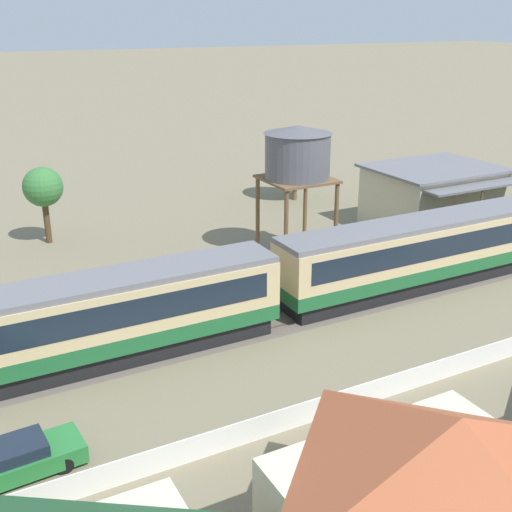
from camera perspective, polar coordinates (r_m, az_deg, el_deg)
The scene contains 9 objects.
passenger_train at distance 34.05m, azimuth 2.08°, elevation -2.09°, with size 79.64×3.05×4.26m.
railway_track at distance 34.44m, azimuth 0.07°, elevation -6.12°, with size 151.77×3.60×0.04m.
station_building at distance 51.55m, azimuth 15.39°, elevation 5.13°, with size 9.54×8.82×4.74m.
water_tower at distance 42.03m, azimuth 3.71°, elevation 8.98°, with size 4.45×4.45×8.94m.
cottage_terracotta_roof_2 at distance 19.10m, azimuth 16.90°, elevation -20.78°, with size 8.38×8.61×6.02m.
picket_fence_front at distance 24.31m, azimuth -9.49°, elevation -17.70°, with size 48.63×0.06×1.05m, color white.
parked_car_green at distance 25.48m, azimuth -20.48°, elevation -16.59°, with size 4.70×2.12×1.31m.
yard_tree_0 at distance 56.95m, azimuth 3.53°, elevation 9.12°, with size 4.41×4.41×6.43m.
yard_tree_1 at distance 47.96m, azimuth -18.41°, elevation 5.77°, with size 2.81×2.81×5.56m.
Camera 1 is at (-35.10, -27.09, 15.47)m, focal length 45.00 mm.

